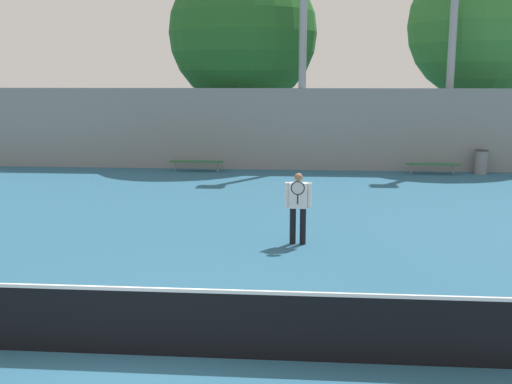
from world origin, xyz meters
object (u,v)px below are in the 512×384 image
Objects in this scene: light_pole_near_left at (303,48)px; tree_dark_dense at (484,25)px; bench_courtside_far at (197,162)px; tennis_net at (138,321)px; bench_courtside_near at (433,165)px; tennis_player at (298,204)px; tree_green_broad at (243,33)px; trash_bin at (481,162)px; light_pole_far_right at (452,49)px.

light_pole_near_left is 9.01m from tree_dark_dense.
tennis_net is at bearing -82.58° from bench_courtside_far.
bench_courtside_far is (-9.41, -0.00, 0.00)m from bench_courtside_near.
tennis_net is at bearing -108.32° from tennis_player.
tree_dark_dense reaches higher than tennis_net.
bench_courtside_far is (-4.23, 10.54, -0.55)m from tennis_player.
tree_dark_dense reaches higher than light_pole_near_left.
tree_green_broad is at bearing 153.00° from bench_courtside_near.
light_pole_near_left is (-5.18, 0.91, 4.55)m from bench_courtside_near.
tree_dark_dense is (0.97, 4.45, 5.61)m from trash_bin.
trash_bin is at bearing 1.37° from bench_courtside_far.
tree_green_broad is (1.51, 4.03, 5.34)m from bench_courtside_far.
tree_green_broad is (-2.73, 3.11, 0.79)m from light_pole_near_left.
light_pole_near_left reaches higher than light_pole_far_right.
bench_courtside_far is at bearing 113.61° from tennis_player.
tennis_net is 6.71× the size of tennis_player.
light_pole_near_left is at bearing 12.15° from bench_courtside_far.
bench_courtside_far is 11.35m from trash_bin.
tennis_net is 17.91m from light_pole_near_left.
tennis_player is 18.02m from tree_dark_dense.
tree_dark_dense reaches higher than bench_courtside_near.
bench_courtside_near is (5.18, 10.54, -0.56)m from tennis_player.
tennis_net is at bearing -114.50° from light_pole_far_right.
tennis_player reaches higher than trash_bin.
tennis_net reaches higher than trash_bin.
tennis_player reaches higher than bench_courtside_far.
trash_bin is at bearing -102.31° from tree_dark_dense.
light_pole_far_right is at bearing -122.72° from tree_dark_dense.
tennis_player is at bearing 69.94° from tennis_net.
trash_bin is 0.10× the size of tree_green_broad.
tennis_player reaches higher than tennis_net.
light_pole_far_right reaches higher than tennis_player.
tree_green_broad is at bearing 131.19° from light_pole_near_left.
bench_courtside_far is 2.28× the size of trash_bin.
trash_bin is at bearing -46.68° from light_pole_far_right.
light_pole_near_left is at bearing 170.01° from bench_courtside_near.
tennis_net is 6.16m from tennis_player.
light_pole_near_left is 6.02m from light_pole_far_right.
trash_bin is at bearing 7.97° from bench_courtside_near.
light_pole_near_left reaches higher than trash_bin.
tree_green_broad is (-0.62, 20.34, 5.23)m from tennis_net.
tree_green_broad reaches higher than tennis_net.
tennis_player is 12.13m from light_pole_near_left.
tennis_player is 1.73× the size of trash_bin.
tennis_net is 1.28× the size of light_pole_far_right.
light_pole_far_right reaches higher than trash_bin.
trash_bin is (7.11, -0.64, -4.46)m from light_pole_near_left.
tennis_net is at bearing -119.08° from trash_bin.
bench_courtside_far is 0.23× the size of tree_dark_dense.
light_pole_near_left is 1.02× the size of light_pole_far_right.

